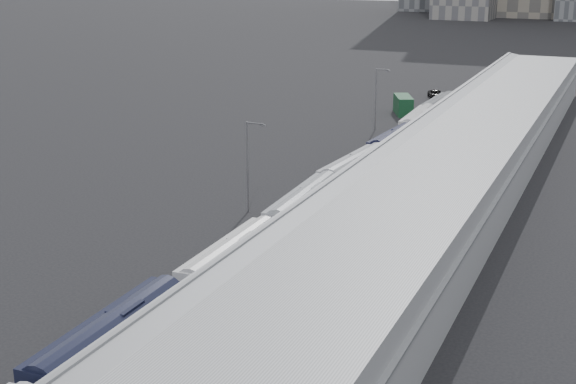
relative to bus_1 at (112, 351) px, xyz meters
The scene contains 18 objects.
sidewalk 35.77m from the bus_1, 78.06° to the left, with size 10.00×170.00×0.12m, color gray.
lane_line 35.14m from the bus_1, 95.08° to the left, with size 0.12×160.00×0.02m, color gold.
depot 36.81m from the bus_1, 71.96° to the left, with size 12.45×160.40×7.20m.
bus_1 is the anchor object (origin of this frame).
bus_2 14.92m from the bus_1, 88.58° to the left, with size 2.88×12.92×3.77m.
bus_3 29.05m from the bus_1, 88.86° to the left, with size 3.23×13.79×4.01m.
bus_4 43.17m from the bus_1, 89.30° to the left, with size 3.77×13.63×3.93m.
bus_5 57.75m from the bus_1, 89.19° to the left, with size 3.49×13.03×3.76m.
bus_6 71.12m from the bus_1, 89.85° to the left, with size 2.99×12.80×3.72m.
bus_7 83.66m from the bus_1, 89.95° to the left, with size 2.90×12.49×3.63m.
tree_1 11.47m from the bus_1, 70.12° to the left, with size 2.65×2.65×4.95m.
tree_2 38.19m from the bus_1, 83.95° to the left, with size 2.36×2.36×4.75m.
tree_3 62.15m from the bus_1, 86.40° to the left, with size 2.58×2.58×4.96m.
tree_4 87.34m from the bus_1, 87.08° to the left, with size 1.49×1.49×4.64m.
street_lamp_near 32.83m from the bus_1, 101.47° to the left, with size 2.04×0.22×9.13m.
street_lamp_far 73.53m from the bus_1, 95.06° to the left, with size 2.04×0.22×8.94m.
shipping_container 86.87m from the bus_1, 94.16° to the left, with size 2.32×6.31×2.89m, color #113A20.
suv 103.06m from the bus_1, 92.72° to the left, with size 2.33×5.04×1.40m, color black.
Camera 1 is at (28.74, -15.54, 24.76)m, focal length 50.00 mm.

